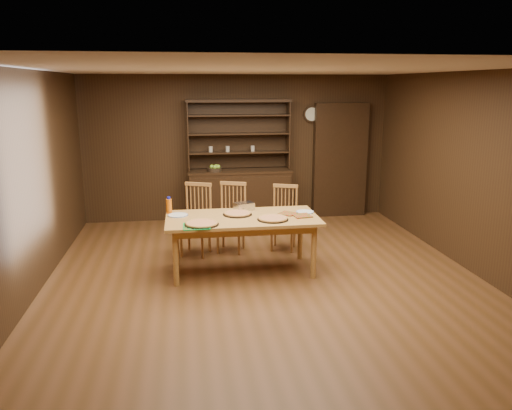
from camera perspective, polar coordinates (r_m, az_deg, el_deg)
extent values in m
plane|color=brown|center=(6.53, 0.91, -8.16)|extent=(6.00, 6.00, 0.00)
plane|color=silver|center=(6.07, 1.01, 15.28)|extent=(6.00, 6.00, 0.00)
plane|color=#311F0F|center=(9.11, -2.11, 6.51)|extent=(5.50, 0.00, 5.50)
plane|color=#311F0F|center=(3.34, 9.34, -6.21)|extent=(5.50, 0.00, 5.50)
plane|color=#311F0F|center=(6.34, -24.40, 2.19)|extent=(0.00, 6.00, 6.00)
plane|color=#311F0F|center=(7.14, 23.33, 3.45)|extent=(0.00, 6.00, 6.00)
cube|color=black|center=(9.00, -1.88, 0.93)|extent=(1.80, 0.50, 0.90)
cube|color=black|center=(8.91, -1.90, 3.88)|extent=(1.84, 0.52, 0.04)
cube|color=black|center=(9.05, -2.10, 8.06)|extent=(1.80, 0.02, 1.20)
cube|color=black|center=(8.85, -7.78, 7.82)|extent=(0.02, 0.32, 1.20)
cube|color=black|center=(9.04, 3.68, 8.04)|extent=(0.02, 0.32, 1.20)
cube|color=black|center=(8.86, -2.02, 11.83)|extent=(1.84, 0.34, 0.05)
cylinder|color=#A8A08E|center=(8.89, -5.20, 6.37)|extent=(0.07, 0.07, 0.10)
cylinder|color=#A8A08E|center=(8.91, -3.27, 6.42)|extent=(0.07, 0.07, 0.10)
cube|color=black|center=(9.44, 9.56, 5.05)|extent=(1.00, 0.18, 2.10)
cylinder|color=black|center=(9.26, 6.36, 10.28)|extent=(0.30, 0.04, 0.30)
cylinder|color=beige|center=(9.24, 6.40, 10.28)|extent=(0.24, 0.01, 0.24)
cube|color=#B5853E|center=(6.48, -1.57, -1.53)|extent=(1.97, 0.99, 0.04)
cylinder|color=#B5853E|center=(6.20, -9.17, -6.06)|extent=(0.07, 0.07, 0.71)
cylinder|color=#B5853E|center=(6.91, -9.11, -3.99)|extent=(0.07, 0.07, 0.71)
cylinder|color=#B5853E|center=(6.40, 6.62, -5.34)|extent=(0.07, 0.07, 0.71)
cylinder|color=#B5853E|center=(7.09, 5.08, -3.41)|extent=(0.07, 0.07, 0.71)
cube|color=#AC6C3B|center=(7.28, -6.98, -2.34)|extent=(0.55, 0.54, 0.04)
cylinder|color=#AC6C3B|center=(7.27, -8.56, -4.29)|extent=(0.04, 0.04, 0.42)
cylinder|color=#AC6C3B|center=(7.53, -7.67, -3.61)|extent=(0.04, 0.04, 0.42)
cylinder|color=#AC6C3B|center=(7.15, -6.15, -4.51)|extent=(0.04, 0.04, 0.42)
cylinder|color=#AC6C3B|center=(7.42, -5.34, -3.81)|extent=(0.04, 0.04, 0.42)
cube|color=#AC6C3B|center=(7.30, -6.62, 2.37)|extent=(0.39, 0.19, 0.05)
cube|color=#AC6C3B|center=(7.37, -2.91, -2.11)|extent=(0.53, 0.52, 0.04)
cylinder|color=#AC6C3B|center=(7.34, -4.39, -4.03)|extent=(0.04, 0.04, 0.41)
cylinder|color=#AC6C3B|center=(7.61, -3.76, -3.36)|extent=(0.04, 0.04, 0.41)
cylinder|color=#AC6C3B|center=(7.26, -1.97, -4.20)|extent=(0.04, 0.04, 0.41)
cylinder|color=#AC6C3B|center=(7.54, -1.42, -3.52)|extent=(0.04, 0.04, 0.41)
cube|color=#AC6C3B|center=(7.40, -2.62, 2.48)|extent=(0.39, 0.17, 0.05)
cube|color=#AC6C3B|center=(7.46, 3.14, -2.11)|extent=(0.51, 0.49, 0.04)
cylinder|color=#AC6C3B|center=(7.41, 1.78, -3.91)|extent=(0.03, 0.03, 0.38)
cylinder|color=#AC6C3B|center=(7.68, 2.19, -3.29)|extent=(0.03, 0.03, 0.38)
cylinder|color=#AC6C3B|center=(7.37, 4.09, -4.05)|extent=(0.03, 0.03, 0.38)
cylinder|color=#AC6C3B|center=(7.63, 4.42, -3.42)|extent=(0.03, 0.03, 0.38)
cube|color=#AC6C3B|center=(7.49, 3.40, 2.19)|extent=(0.36, 0.17, 0.05)
cylinder|color=black|center=(6.14, -6.23, -2.23)|extent=(0.42, 0.42, 0.01)
cylinder|color=tan|center=(6.14, -6.23, -2.09)|extent=(0.39, 0.39, 0.02)
torus|color=#B87F42|center=(6.14, -6.23, -2.09)|extent=(0.40, 0.40, 0.03)
cylinder|color=black|center=(6.34, 1.94, -1.66)|extent=(0.40, 0.40, 0.01)
cylinder|color=tan|center=(6.33, 1.94, -1.53)|extent=(0.37, 0.37, 0.02)
torus|color=#B87F42|center=(6.33, 1.94, -1.53)|extent=(0.37, 0.37, 0.03)
cylinder|color=black|center=(6.58, -2.13, -1.08)|extent=(0.38, 0.38, 0.01)
cylinder|color=tan|center=(6.58, -2.13, -0.95)|extent=(0.35, 0.35, 0.02)
torus|color=#B87F42|center=(6.58, -2.13, -0.95)|extent=(0.35, 0.35, 0.03)
cylinder|color=silver|center=(6.61, -8.91, -1.16)|extent=(0.26, 0.26, 0.01)
torus|color=#324E98|center=(6.61, -8.91, -1.14)|extent=(0.26, 0.26, 0.01)
cylinder|color=silver|center=(6.72, 5.61, -0.79)|extent=(0.24, 0.24, 0.01)
torus|color=#324E98|center=(6.72, 5.61, -0.77)|extent=(0.24, 0.24, 0.01)
cube|color=silver|center=(6.84, -1.38, -0.13)|extent=(0.29, 0.25, 0.10)
cylinder|color=orange|center=(6.74, -9.91, -0.13)|extent=(0.08, 0.08, 0.19)
cylinder|color=#1419A8|center=(6.71, -9.94, 0.79)|extent=(0.04, 0.04, 0.03)
cube|color=red|center=(6.52, 5.29, -1.23)|extent=(0.25, 0.25, 0.02)
cube|color=red|center=(6.62, 3.61, -0.99)|extent=(0.28, 0.28, 0.02)
cylinder|color=black|center=(8.81, -4.74, 4.07)|extent=(0.26, 0.26, 0.06)
sphere|color=#A3CA36|center=(8.80, -5.07, 4.38)|extent=(0.08, 0.08, 0.08)
sphere|color=#A3CA36|center=(8.84, -4.57, 4.43)|extent=(0.08, 0.08, 0.08)
sphere|color=#A3CA36|center=(8.76, -4.73, 4.34)|extent=(0.08, 0.08, 0.08)
sphere|color=#A3CA36|center=(8.79, -4.35, 4.38)|extent=(0.08, 0.08, 0.08)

